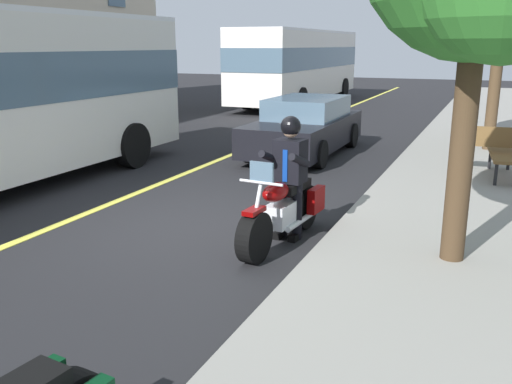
# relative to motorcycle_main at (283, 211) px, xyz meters

# --- Properties ---
(ground_plane) EXTENTS (80.00, 80.00, 0.00)m
(ground_plane) POSITION_rel_motorcycle_main_xyz_m (-0.03, -1.42, -0.45)
(ground_plane) COLOR black
(lane_center_stripe) EXTENTS (60.00, 0.16, 0.01)m
(lane_center_stripe) POSITION_rel_motorcycle_main_xyz_m (-0.03, -3.42, -0.45)
(lane_center_stripe) COLOR #E5DB4C
(lane_center_stripe) RESTS_ON ground_plane
(motorcycle_main) EXTENTS (2.22, 0.70, 1.26)m
(motorcycle_main) POSITION_rel_motorcycle_main_xyz_m (0.00, 0.00, 0.00)
(motorcycle_main) COLOR black
(motorcycle_main) RESTS_ON ground_plane
(rider_main) EXTENTS (0.65, 0.58, 1.74)m
(rider_main) POSITION_rel_motorcycle_main_xyz_m (-0.19, 0.01, 0.58)
(rider_main) COLOR black
(rider_main) RESTS_ON ground_plane
(bus_far) EXTENTS (11.05, 2.70, 3.30)m
(bus_far) POSITION_rel_motorcycle_main_xyz_m (-17.99, -6.03, 1.42)
(bus_far) COLOR white
(bus_far) RESTS_ON ground_plane
(car_dark) EXTENTS (4.60, 1.92, 1.40)m
(car_dark) POSITION_rel_motorcycle_main_xyz_m (-6.29, -1.79, 0.24)
(car_dark) COLOR black
(car_dark) RESTS_ON ground_plane
(bench_sidewalk) EXTENTS (1.84, 1.80, 0.95)m
(bench_sidewalk) POSITION_rel_motorcycle_main_xyz_m (-4.89, 2.77, 0.26)
(bench_sidewalk) COLOR brown
(bench_sidewalk) RESTS_ON sidewalk_curb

